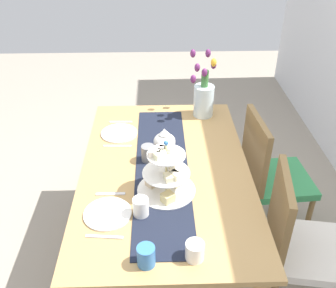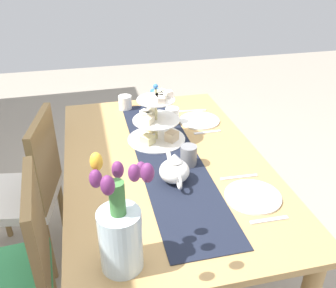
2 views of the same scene
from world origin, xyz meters
name	(u,v)px [view 2 (image 2 of 2)]	position (x,y,z in m)	size (l,w,h in m)	color
ground_plane	(165,272)	(0.00, 0.00, 0.00)	(8.00, 8.00, 0.00)	gray
dining_table	(165,178)	(0.00, 0.00, 0.66)	(1.51, 0.94, 0.77)	tan
chair_left	(15,271)	(-0.29, 0.70, 0.50)	(0.45, 0.45, 0.91)	olive
chair_right	(28,187)	(0.31, 0.70, 0.50)	(0.48, 0.48, 0.91)	olive
table_runner	(168,158)	(0.00, -0.02, 0.77)	(1.30, 0.29, 0.00)	black
tiered_cake_stand	(156,121)	(0.19, 0.00, 0.88)	(0.30, 0.30, 0.30)	beige
teapot	(174,170)	(-0.19, 0.00, 0.83)	(0.24, 0.13, 0.14)	white
tulip_vase	(120,231)	(-0.61, 0.27, 0.91)	(0.23, 0.17, 0.43)	silver
cream_jug	(125,103)	(0.63, 0.11, 0.81)	(0.08, 0.08, 0.09)	white
dinner_plate_left	(253,196)	(-0.37, -0.28, 0.78)	(0.23, 0.23, 0.01)	white
fork_left	(269,220)	(-0.52, -0.28, 0.77)	(0.02, 0.15, 0.01)	silver
knife_left	(239,177)	(-0.23, -0.28, 0.77)	(0.01, 0.17, 0.01)	silver
dinner_plate_right	(199,121)	(0.36, -0.28, 0.78)	(0.23, 0.23, 0.01)	white
fork_right	(207,132)	(0.21, -0.28, 0.77)	(0.02, 0.15, 0.01)	silver
knife_right	(192,111)	(0.50, -0.28, 0.77)	(0.01, 0.17, 0.01)	silver
mug_grey	(189,155)	(-0.08, -0.10, 0.82)	(0.08, 0.08, 0.10)	slate
mug_white_text	(172,116)	(0.36, -0.12, 0.82)	(0.08, 0.08, 0.10)	white
mug_orange	(157,97)	(0.65, -0.09, 0.82)	(0.08, 0.08, 0.10)	#3370B7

